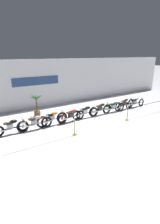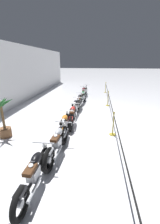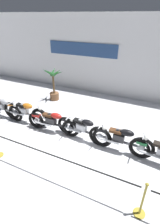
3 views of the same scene
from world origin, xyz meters
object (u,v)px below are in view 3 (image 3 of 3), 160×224
(motorcycle_orange_2, at_px, (25,112))
(motorcycle_black_4, at_px, (83,129))
(motorcycle_black_5, at_px, (120,140))
(motorcycle_silver_1, at_px, (3,107))
(stanchion_mid_right, at_px, (142,204))
(potted_palm_left_of_row, at_px, (54,85))
(motorcycle_red_3, at_px, (53,122))
(stanchion_far_left, at_px, (11,143))

(motorcycle_orange_2, relative_size, motorcycle_black_4, 1.02)
(motorcycle_black_5, bearing_deg, motorcycle_orange_2, 178.68)
(motorcycle_silver_1, height_order, stanchion_mid_right, stanchion_mid_right)
(motorcycle_silver_1, height_order, potted_palm_left_of_row, potted_palm_left_of_row)
(motorcycle_red_3, height_order, motorcycle_black_5, motorcycle_black_5)
(motorcycle_black_5, bearing_deg, motorcycle_red_3, -179.74)
(motorcycle_red_3, xyz_separation_m, stanchion_mid_right, (3.61, -1.90, -0.10))
(motorcycle_red_3, distance_m, stanchion_mid_right, 4.08)
(stanchion_far_left, bearing_deg, motorcycle_silver_1, 141.58)
(motorcycle_black_5, bearing_deg, stanchion_far_left, -145.90)
(potted_palm_left_of_row, distance_m, stanchion_mid_right, 6.91)
(motorcycle_orange_2, bearing_deg, potted_palm_left_of_row, 94.32)
(potted_palm_left_of_row, xyz_separation_m, stanchion_mid_right, (5.22, -4.51, -0.48))
(motorcycle_orange_2, xyz_separation_m, stanchion_mid_right, (5.03, -2.01, -0.13))
(motorcycle_orange_2, bearing_deg, motorcycle_black_4, -0.61)
(motorcycle_red_3, distance_m, stanchion_far_left, 1.94)
(motorcycle_red_3, bearing_deg, motorcycle_black_5, 0.26)
(motorcycle_orange_2, height_order, stanchion_far_left, stanchion_far_left)
(motorcycle_silver_1, height_order, motorcycle_black_4, motorcycle_silver_1)
(motorcycle_black_4, height_order, potted_palm_left_of_row, potted_palm_left_of_row)
(motorcycle_orange_2, xyz_separation_m, motorcycle_black_4, (2.68, -0.03, -0.03))
(motorcycle_silver_1, height_order, motorcycle_black_5, motorcycle_black_5)
(motorcycle_red_3, bearing_deg, motorcycle_silver_1, 178.99)
(motorcycle_silver_1, distance_m, motorcycle_black_5, 5.28)
(stanchion_far_left, relative_size, stanchion_mid_right, 13.51)
(motorcycle_black_5, bearing_deg, potted_palm_left_of_row, 148.56)
(stanchion_far_left, xyz_separation_m, stanchion_mid_right, (3.80, -0.00, -0.41))
(motorcycle_silver_1, distance_m, motorcycle_black_4, 3.91)
(motorcycle_silver_1, xyz_separation_m, motorcycle_black_5, (5.28, -0.04, 0.02))
(motorcycle_orange_2, relative_size, stanchion_far_left, 0.16)
(motorcycle_red_3, bearing_deg, stanchion_mid_right, -27.79)
(motorcycle_black_5, height_order, stanchion_far_left, stanchion_far_left)
(motorcycle_black_4, distance_m, stanchion_far_left, 2.47)
(motorcycle_silver_1, height_order, stanchion_far_left, stanchion_far_left)
(motorcycle_silver_1, bearing_deg, motorcycle_orange_2, 2.71)
(motorcycle_black_5, bearing_deg, motorcycle_black_4, 177.30)
(potted_palm_left_of_row, bearing_deg, motorcycle_silver_1, -112.06)
(motorcycle_black_4, distance_m, potted_palm_left_of_row, 3.85)
(motorcycle_black_4, height_order, stanchion_far_left, stanchion_far_left)
(motorcycle_orange_2, height_order, motorcycle_black_5, motorcycle_orange_2)
(motorcycle_red_3, height_order, stanchion_far_left, stanchion_far_left)
(potted_palm_left_of_row, distance_m, stanchion_far_left, 4.73)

